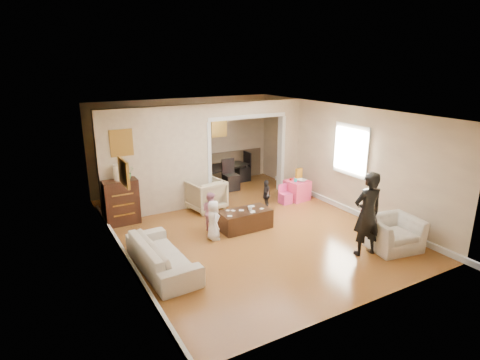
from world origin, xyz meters
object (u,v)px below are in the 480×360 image
dresser (121,202)px  table_lamp (118,172)px  adult_person (367,214)px  coffee_table (245,220)px  coffee_cup (250,208)px  cyan_cup (296,180)px  play_table (297,190)px  child_kneel_b (211,212)px  child_toddler (266,195)px  child_kneel_a (213,220)px  sofa (162,255)px  armchair_back (205,195)px  dining_table (221,175)px  armchair_front (393,233)px

dresser → table_lamp: 0.70m
adult_person → table_lamp: bearing=-38.0°
coffee_table → coffee_cup: (0.10, -0.05, 0.26)m
dresser → cyan_cup: 4.46m
play_table → child_kneel_b: size_ratio=0.63×
child_toddler → child_kneel_b: bearing=-26.1°
cyan_cup → child_toddler: size_ratio=0.10×
dresser → child_kneel_a: size_ratio=1.22×
sofa → dresser: bearing=0.5°
armchair_back → child_kneel_b: size_ratio=0.96×
armchair_back → child_kneel_b: (-0.44, -1.24, 0.05)m
sofa → dining_table: 5.20m
armchair_back → coffee_table: bearing=90.3°
cyan_cup → child_toddler: 1.08m
dresser → sofa: bearing=-87.3°
sofa → table_lamp: bearing=0.5°
coffee_cup → adult_person: (1.31, -2.13, 0.35)m
table_lamp → armchair_back: bearing=-3.3°
cyan_cup → table_lamp: bearing=170.8°
armchair_front → cyan_cup: 3.23m
coffee_table → child_kneel_a: bearing=-170.0°
armchair_front → child_kneel_b: 3.79m
adult_person → child_toddler: (-0.36, 2.93, -0.44)m
child_kneel_b → coffee_table: bearing=-133.7°
play_table → sofa: bearing=-157.5°
play_table → child_kneel_a: (-3.05, -1.14, 0.16)m
armchair_back → child_kneel_a: bearing=61.4°
armchair_front → coffee_table: 3.08m
coffee_cup → child_kneel_a: child_kneel_a is taller
table_lamp → play_table: bearing=-8.4°
coffee_table → dining_table: (1.04, 3.25, 0.07)m
sofa → child_toddler: bearing=-66.3°
child_toddler → armchair_back: bearing=-71.6°
armchair_front → play_table: (0.12, 3.27, -0.05)m
sofa → cyan_cup: cyan_cup is taller
play_table → adult_person: 3.32m
adult_person → sofa: bearing=-12.8°
dining_table → child_kneel_a: child_kneel_a is taller
child_kneel_b → adult_person: bearing=-160.2°
adult_person → dining_table: bearing=-78.2°
child_kneel_a → armchair_front: bearing=-116.5°
sofa → play_table: 4.75m
dresser → play_table: size_ratio=1.89×
armchair_front → coffee_table: size_ratio=0.85×
play_table → armchair_front: bearing=-92.1°
table_lamp → dining_table: bearing=25.5°
coffee_table → coffee_cup: bearing=-26.6°
armchair_front → child_kneel_b: bearing=147.1°
sofa → dining_table: size_ratio=1.18×
table_lamp → child_toddler: (3.36, -0.91, -0.83)m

